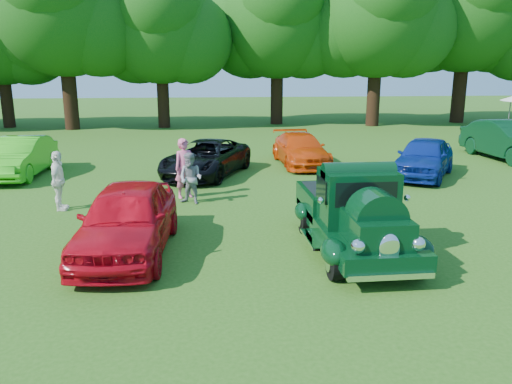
{
  "coord_description": "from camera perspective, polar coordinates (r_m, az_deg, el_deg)",
  "views": [
    {
      "loc": [
        -1.82,
        -9.84,
        3.79
      ],
      "look_at": [
        -0.63,
        0.95,
        1.1
      ],
      "focal_mm": 35.0,
      "sensor_mm": 36.0,
      "label": 1
    }
  ],
  "objects": [
    {
      "name": "spectator_grey",
      "position": [
        14.37,
        -7.47,
        1.54
      ],
      "size": [
        0.9,
        0.84,
        1.48
      ],
      "primitive_type": "imported",
      "rotation": [
        0.0,
        0.0,
        -0.51
      ],
      "color": "gray",
      "rests_on": "ground"
    },
    {
      "name": "back_car_blue",
      "position": [
        18.87,
        18.64,
        3.77
      ],
      "size": [
        3.73,
        4.37,
        1.41
      ],
      "primitive_type": "imported",
      "rotation": [
        0.0,
        0.0,
        -0.6
      ],
      "color": "navy",
      "rests_on": "ground"
    },
    {
      "name": "red_convertible",
      "position": [
        10.76,
        -14.47,
        -3.0
      ],
      "size": [
        2.04,
        4.44,
        1.48
      ],
      "primitive_type": "imported",
      "rotation": [
        0.0,
        0.0,
        -0.07
      ],
      "color": "#B70715",
      "rests_on": "ground"
    },
    {
      "name": "spectator_white",
      "position": [
        14.59,
        -21.65,
        1.18
      ],
      "size": [
        0.44,
        0.98,
        1.64
      ],
      "primitive_type": "imported",
      "rotation": [
        0.0,
        0.0,
        1.61
      ],
      "color": "white",
      "rests_on": "ground"
    },
    {
      "name": "back_car_lime",
      "position": [
        19.83,
        -25.39,
        3.62
      ],
      "size": [
        1.57,
        4.31,
        1.41
      ],
      "primitive_type": "imported",
      "rotation": [
        0.0,
        0.0,
        -0.02
      ],
      "color": "green",
      "rests_on": "ground"
    },
    {
      "name": "spectator_pink",
      "position": [
        15.05,
        -8.13,
        2.69
      ],
      "size": [
        0.78,
        0.68,
        1.79
      ],
      "primitive_type": "imported",
      "rotation": [
        0.0,
        0.0,
        0.46
      ],
      "color": "#D35681",
      "rests_on": "ground"
    },
    {
      "name": "back_car_black",
      "position": [
        18.19,
        -5.71,
        3.87
      ],
      "size": [
        3.79,
        5.08,
        1.28
      ],
      "primitive_type": "imported",
      "rotation": [
        0.0,
        0.0,
        -0.41
      ],
      "color": "black",
      "rests_on": "ground"
    },
    {
      "name": "back_car_green",
      "position": [
        23.88,
        27.01,
        5.28
      ],
      "size": [
        1.95,
        5.1,
        1.66
      ],
      "primitive_type": "imported",
      "rotation": [
        0.0,
        0.0,
        0.04
      ],
      "color": "black",
      "rests_on": "ground"
    },
    {
      "name": "ground",
      "position": [
        10.7,
        3.95,
        -6.87
      ],
      "size": [
        120.0,
        120.0,
        0.0
      ],
      "primitive_type": "plane",
      "color": "#245313",
      "rests_on": "ground"
    },
    {
      "name": "hero_pickup",
      "position": [
        10.81,
        11.06,
        -2.58
      ],
      "size": [
        2.11,
        4.54,
        1.77
      ],
      "color": "black",
      "rests_on": "ground"
    },
    {
      "name": "back_car_orange",
      "position": [
        20.26,
        5.1,
        4.87
      ],
      "size": [
        1.92,
        4.38,
        1.25
      ],
      "primitive_type": "imported",
      "rotation": [
        0.0,
        0.0,
        0.04
      ],
      "color": "#CA3907",
      "rests_on": "ground"
    },
    {
      "name": "tree_line",
      "position": [
        34.05,
        -0.34,
        19.31
      ],
      "size": [
        65.03,
        10.25,
        12.34
      ],
      "color": "black",
      "rests_on": "ground"
    }
  ]
}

